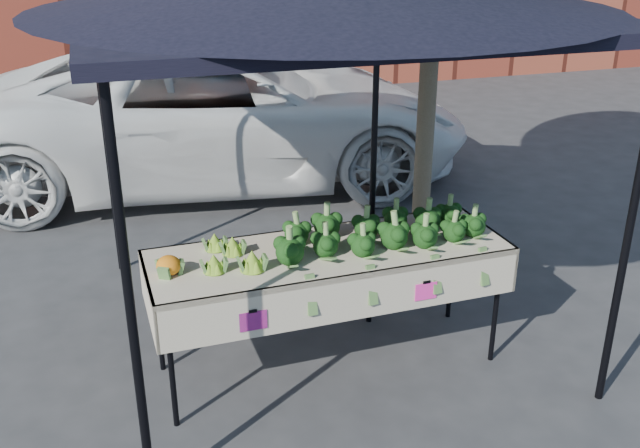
# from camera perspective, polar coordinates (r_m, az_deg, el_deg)

# --- Properties ---
(ground) EXTENTS (90.00, 90.00, 0.00)m
(ground) POSITION_cam_1_polar(r_m,az_deg,el_deg) (5.25, 2.92, -10.74)
(ground) COLOR #2C2C2F
(table) EXTENTS (2.42, 0.86, 0.90)m
(table) POSITION_cam_1_polar(r_m,az_deg,el_deg) (4.97, 0.70, -6.71)
(table) COLOR beige
(table) RESTS_ON ground
(canopy) EXTENTS (3.16, 3.16, 2.74)m
(canopy) POSITION_cam_1_polar(r_m,az_deg,el_deg) (5.11, 0.29, 5.47)
(canopy) COLOR black
(canopy) RESTS_ON ground
(broccoli_heap) EXTENTS (1.51, 0.54, 0.22)m
(broccoli_heap) POSITION_cam_1_polar(r_m,az_deg,el_deg) (4.85, 4.68, -0.14)
(broccoli_heap) COLOR black
(broccoli_heap) RESTS_ON table
(romanesco_cluster) EXTENTS (0.40, 0.54, 0.17)m
(romanesco_cluster) POSITION_cam_1_polar(r_m,az_deg,el_deg) (4.61, -7.29, -1.90)
(romanesco_cluster) COLOR #78B329
(romanesco_cluster) RESTS_ON table
(cauliflower_pair) EXTENTS (0.17, 0.17, 0.16)m
(cauliflower_pair) POSITION_cam_1_polar(r_m,az_deg,el_deg) (4.50, -11.91, -3.03)
(cauliflower_pair) COLOR orange
(cauliflower_pair) RESTS_ON table
(street_tree) EXTENTS (2.22, 2.22, 4.38)m
(street_tree) POSITION_cam_1_polar(r_m,az_deg,el_deg) (5.94, 8.86, 15.77)
(street_tree) COLOR #1E4C14
(street_tree) RESTS_ON ground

